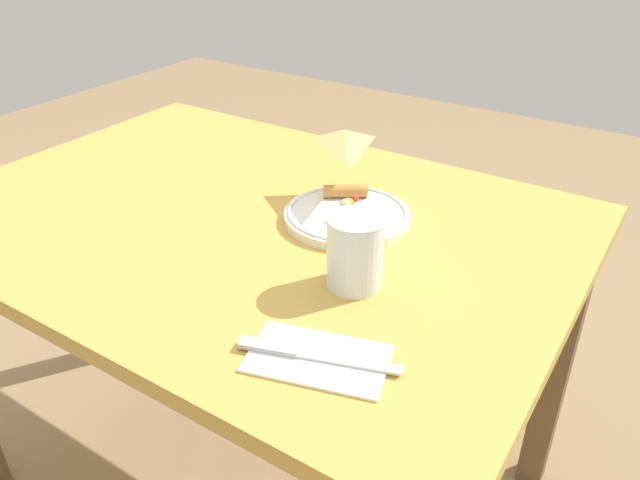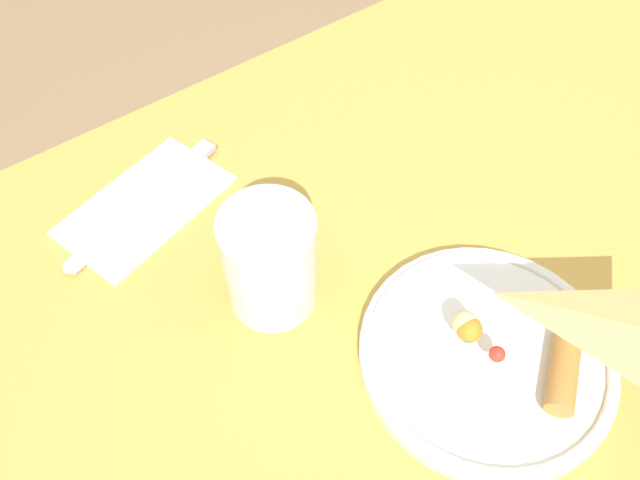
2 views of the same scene
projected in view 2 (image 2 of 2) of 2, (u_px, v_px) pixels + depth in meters
ground_plane at (438, 447)px, 1.24m from camera, size 6.00×6.00×0.00m
dining_table at (518, 273)px, 0.74m from camera, size 1.16×0.82×0.73m
plate_pizza at (485, 351)px, 0.55m from camera, size 0.23×0.23×0.05m
milk_glass at (270, 263)px, 0.56m from camera, size 0.09×0.09×0.11m
napkin_folded at (145, 205)px, 0.66m from camera, size 0.20×0.15×0.00m
butter_knife at (152, 196)px, 0.67m from camera, size 0.21×0.08×0.01m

